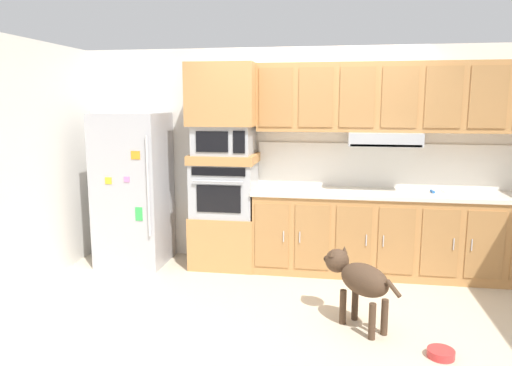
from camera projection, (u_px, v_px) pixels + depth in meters
ground_plane at (304, 294)px, 4.74m from camera, size 9.60×9.60×0.00m
back_kitchen_wall at (312, 157)px, 5.61m from camera, size 6.20×0.12×2.50m
side_panel_left at (37, 163)px, 4.98m from camera, size 0.12×7.10×2.50m
refrigerator at (134, 189)px, 5.58m from camera, size 0.76×0.73×1.76m
oven_base_cabinet at (225, 239)px, 5.57m from camera, size 0.74×0.62×0.60m
built_in_oven at (225, 189)px, 5.47m from camera, size 0.70×0.62×0.60m
appliance_mid_shelf at (224, 158)px, 5.42m from camera, size 0.74×0.62×0.10m
microwave at (224, 140)px, 5.38m from camera, size 0.64×0.54×0.32m
appliance_upper_cabinet at (224, 95)px, 5.30m from camera, size 0.74×0.62×0.68m
lower_cabinet_run at (393, 235)px, 5.24m from camera, size 3.04×0.63×0.88m
countertop_slab at (395, 194)px, 5.17m from camera, size 3.08×0.64×0.04m
backsplash_panel at (393, 166)px, 5.41m from camera, size 3.08×0.02×0.50m
upper_cabinet_with_hood at (397, 100)px, 5.13m from camera, size 3.04×0.48×0.88m
screwdriver at (433, 191)px, 5.13m from camera, size 0.14×0.12×0.03m
dog at (358, 278)px, 3.99m from camera, size 0.63×0.68×0.63m
dog_food_bowl at (441, 353)px, 3.55m from camera, size 0.20×0.20×0.06m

